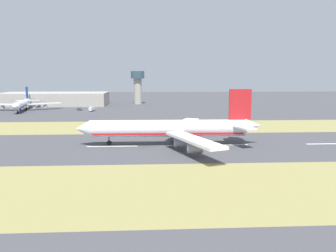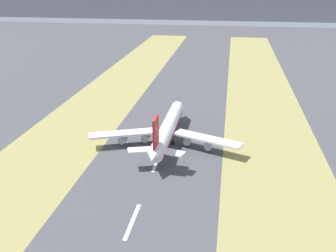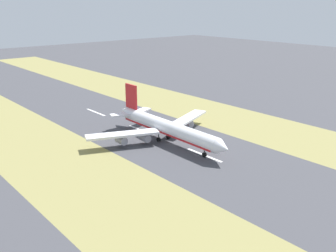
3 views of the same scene
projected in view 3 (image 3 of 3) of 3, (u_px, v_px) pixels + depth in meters
name	position (u px, v px, depth m)	size (l,w,h in m)	color
ground_plane	(174.00, 143.00, 161.32)	(800.00, 800.00, 0.00)	#424247
grass_median_west	(244.00, 123.00, 189.14)	(40.00, 600.00, 0.01)	olive
grass_median_east	(75.00, 173.00, 133.50)	(40.00, 600.00, 0.01)	olive
centreline_dash_near	(96.00, 112.00, 206.90)	(1.20, 18.00, 0.01)	silver
centreline_dash_mid	(141.00, 130.00, 177.86)	(1.20, 18.00, 0.01)	silver
centreline_dash_far	(204.00, 155.00, 148.81)	(1.20, 18.00, 0.01)	silver
airplane_main_jet	(165.00, 127.00, 162.26)	(64.13, 67.06, 20.20)	white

